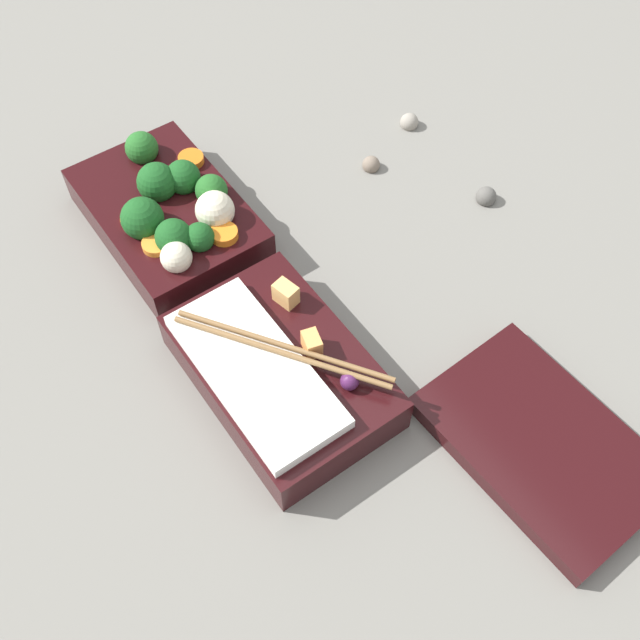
% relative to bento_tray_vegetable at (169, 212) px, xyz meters
% --- Properties ---
extents(ground_plane, '(3.00, 3.00, 0.00)m').
position_rel_bento_tray_vegetable_xyz_m(ground_plane, '(0.11, -0.01, -0.03)').
color(ground_plane, slate).
extents(bento_tray_vegetable, '(0.21, 0.14, 0.08)m').
position_rel_bento_tray_vegetable_xyz_m(bento_tray_vegetable, '(0.00, 0.00, 0.00)').
color(bento_tray_vegetable, black).
rests_on(bento_tray_vegetable, ground_plane).
extents(bento_tray_rice, '(0.21, 0.14, 0.06)m').
position_rel_bento_tray_vegetable_xyz_m(bento_tray_rice, '(0.22, -0.01, -0.00)').
color(bento_tray_rice, black).
rests_on(bento_tray_rice, ground_plane).
extents(bento_lid, '(0.21, 0.14, 0.02)m').
position_rel_bento_tray_vegetable_xyz_m(bento_lid, '(0.40, 0.14, -0.02)').
color(bento_lid, black).
rests_on(bento_lid, ground_plane).
extents(pebble_0, '(0.02, 0.02, 0.02)m').
position_rel_bento_tray_vegetable_xyz_m(pebble_0, '(0.16, 0.30, -0.02)').
color(pebble_0, '#595651').
rests_on(pebble_0, ground_plane).
extents(pebble_1, '(0.02, 0.02, 0.02)m').
position_rel_bento_tray_vegetable_xyz_m(pebble_1, '(0.02, 0.31, -0.02)').
color(pebble_1, gray).
rests_on(pebble_1, ground_plane).
extents(pebble_2, '(0.02, 0.02, 0.02)m').
position_rel_bento_tray_vegetable_xyz_m(pebble_2, '(0.05, 0.23, -0.02)').
color(pebble_2, '#7A6B5B').
rests_on(pebble_2, ground_plane).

